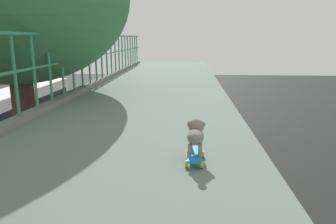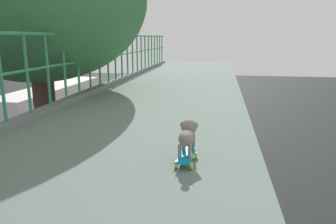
{
  "view_description": "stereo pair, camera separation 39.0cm",
  "coord_description": "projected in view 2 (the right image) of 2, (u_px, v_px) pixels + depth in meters",
  "views": [
    {
      "loc": [
        2.17,
        -0.6,
        6.97
      ],
      "look_at": [
        1.93,
        3.19,
        6.07
      ],
      "focal_mm": 33.94,
      "sensor_mm": 36.0,
      "label": 1
    },
    {
      "loc": [
        2.56,
        -0.56,
        6.97
      ],
      "look_at": [
        1.93,
        3.19,
        6.07
      ],
      "focal_mm": 33.94,
      "sensor_mm": 36.0,
      "label": 2
    }
  ],
  "objects": [
    {
      "name": "small_dog",
      "position": [
        188.0,
        134.0,
        3.13
      ],
      "size": [
        0.19,
        0.42,
        0.32
      ],
      "color": "gray",
      "rests_on": "toy_skateboard"
    },
    {
      "name": "city_bus",
      "position": [
        54.0,
        108.0,
        23.01
      ],
      "size": [
        2.55,
        11.37,
        3.55
      ],
      "color": "white",
      "rests_on": "ground"
    },
    {
      "name": "toy_skateboard",
      "position": [
        186.0,
        156.0,
        3.11
      ],
      "size": [
        0.2,
        0.44,
        0.09
      ],
      "color": "#0E8ECB",
      "rests_on": "overpass_deck"
    },
    {
      "name": "roadside_tree_mid",
      "position": [
        36.0,
        2.0,
        7.07
      ],
      "size": [
        5.0,
        5.0,
        9.68
      ],
      "color": "brown",
      "rests_on": "ground"
    }
  ]
}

